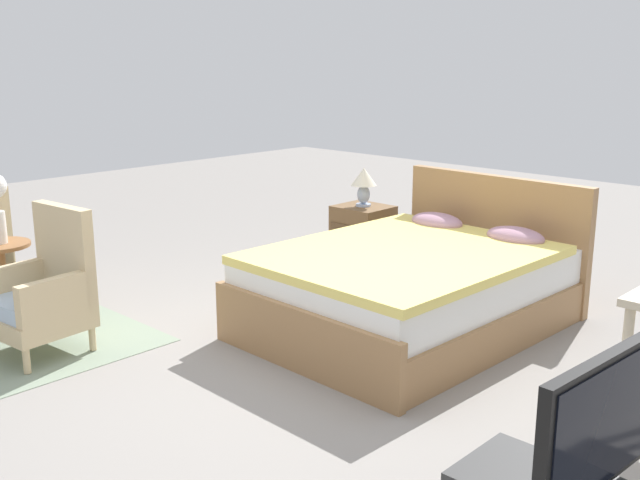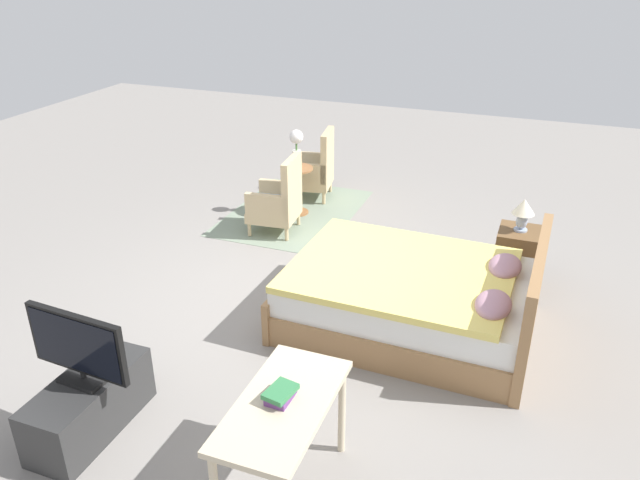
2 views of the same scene
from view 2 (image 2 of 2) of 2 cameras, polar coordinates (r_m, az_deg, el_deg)
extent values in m
plane|color=gray|center=(5.97, -2.20, -6.14)|extent=(16.00, 16.00, 0.00)
cube|color=gray|center=(8.01, -2.42, 2.56)|extent=(2.10, 1.50, 0.01)
cube|color=#997047|center=(5.69, 8.05, -6.54)|extent=(1.59, 2.18, 0.28)
cube|color=white|center=(5.55, 8.21, -4.27)|extent=(1.53, 2.09, 0.24)
cube|color=#EAD66B|center=(5.50, 7.45, -2.75)|extent=(1.57, 1.92, 0.06)
cube|color=#997047|center=(5.41, 18.89, -5.43)|extent=(1.57, 0.12, 0.96)
cube|color=#997047|center=(5.94, -1.65, -4.07)|extent=(1.57, 0.10, 0.40)
ellipsoid|color=#B28499|center=(5.67, 16.56, -2.30)|extent=(0.45, 0.29, 0.14)
ellipsoid|color=#B28499|center=(5.06, 15.56, -5.72)|extent=(0.45, 0.29, 0.14)
cylinder|color=#CCB284|center=(8.74, -2.03, 5.19)|extent=(0.04, 0.04, 0.16)
cylinder|color=#CCB284|center=(8.32, -2.76, 4.09)|extent=(0.04, 0.04, 0.16)
cylinder|color=#CCB284|center=(8.65, 0.95, 4.98)|extent=(0.04, 0.04, 0.16)
cylinder|color=#CCB284|center=(8.23, 0.36, 3.86)|extent=(0.04, 0.04, 0.16)
cube|color=#CCB284|center=(8.43, -0.88, 5.43)|extent=(0.62, 0.62, 0.12)
cube|color=#A3B7CC|center=(8.39, -0.88, 6.14)|extent=(0.57, 0.57, 0.10)
cube|color=#CCB284|center=(8.26, 0.68, 7.79)|extent=(0.55, 0.17, 0.64)
cube|color=#CCB284|center=(8.58, -0.55, 7.16)|extent=(0.15, 0.52, 0.26)
cube|color=#CCB284|center=(8.15, -1.24, 6.12)|extent=(0.15, 0.52, 0.26)
cylinder|color=#CCB284|center=(7.76, -5.23, 2.35)|extent=(0.04, 0.04, 0.16)
cylinder|color=#CCB284|center=(7.37, -6.47, 0.98)|extent=(0.04, 0.04, 0.16)
cylinder|color=#CCB284|center=(7.62, -1.99, 1.99)|extent=(0.04, 0.04, 0.16)
cylinder|color=#CCB284|center=(7.22, -3.07, 0.57)|extent=(0.04, 0.04, 0.16)
cube|color=#CCB284|center=(7.43, -4.23, 2.48)|extent=(0.59, 0.59, 0.12)
cube|color=#A3B7CC|center=(7.39, -4.25, 3.26)|extent=(0.54, 0.54, 0.10)
cube|color=#CCB284|center=(7.22, -2.59, 5.06)|extent=(0.55, 0.13, 0.64)
cube|color=#CCB284|center=(7.56, -3.68, 4.48)|extent=(0.12, 0.52, 0.26)
cube|color=#CCB284|center=(7.15, -4.90, 3.16)|extent=(0.12, 0.52, 0.26)
cylinder|color=#936038|center=(7.99, -2.07, 2.56)|extent=(0.28, 0.28, 0.03)
cylinder|color=#936038|center=(7.87, -2.10, 4.53)|extent=(0.06, 0.06, 0.56)
cylinder|color=#936038|center=(7.77, -2.13, 6.56)|extent=(0.40, 0.40, 0.02)
cylinder|color=silver|center=(7.73, -2.15, 7.41)|extent=(0.11, 0.11, 0.22)
cylinder|color=#477538|center=(7.69, -2.17, 8.54)|extent=(0.02, 0.02, 0.10)
sphere|color=silver|center=(7.65, -2.18, 9.42)|extent=(0.17, 0.17, 0.17)
cube|color=brown|center=(6.52, 17.49, -1.54)|extent=(0.44, 0.40, 0.59)
cube|color=brown|center=(6.47, 15.84, -0.32)|extent=(0.37, 0.01, 0.09)
cylinder|color=#9EADC6|center=(6.39, 17.85, 0.91)|extent=(0.13, 0.13, 0.02)
ellipsoid|color=#9EADC6|center=(6.35, 17.96, 1.65)|extent=(0.11, 0.11, 0.16)
cone|color=silver|center=(6.29, 18.15, 2.93)|extent=(0.22, 0.22, 0.15)
cube|color=#2D2D2D|center=(4.80, -20.32, -13.94)|extent=(0.96, 0.40, 0.43)
cube|color=black|center=(4.66, -20.75, -11.76)|extent=(0.22, 0.33, 0.03)
cylinder|color=black|center=(4.64, -20.83, -11.37)|extent=(0.04, 0.04, 0.05)
cube|color=black|center=(4.50, -21.33, -8.78)|extent=(0.09, 0.79, 0.45)
cube|color=black|center=(4.49, -21.55, -8.94)|extent=(0.05, 0.73, 0.41)
cylinder|color=beige|center=(4.40, -3.32, -14.04)|extent=(0.05, 0.05, 0.68)
cylinder|color=beige|center=(4.28, 2.01, -15.34)|extent=(0.05, 0.05, 0.68)
cube|color=beige|center=(3.77, -3.43, -14.83)|extent=(1.04, 0.52, 0.04)
cube|color=#66387A|center=(3.77, -3.62, -14.08)|extent=(0.19, 0.14, 0.04)
cube|color=#337A47|center=(3.75, -3.64, -13.66)|extent=(0.22, 0.17, 0.03)
camera|label=1|loc=(5.41, -47.35, 3.47)|focal=42.00mm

